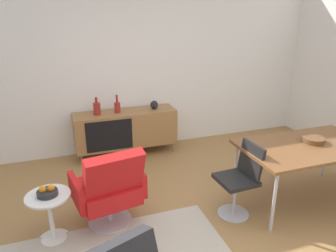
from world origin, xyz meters
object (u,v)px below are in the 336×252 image
at_px(wooden_bowl_on_table, 314,140).
at_px(fruit_bowl, 47,192).
at_px(dining_chair_near_window, 241,177).
at_px(vase_ceramic_small, 97,108).
at_px(dining_table, 308,148).
at_px(sideboard, 126,129).
at_px(lounge_chair_red, 110,187).
at_px(vase_cobalt, 117,107).
at_px(vase_sculptural_dark, 154,105).
at_px(side_table_round, 50,212).

bearing_deg(wooden_bowl_on_table, fruit_bowl, 176.39).
height_order(wooden_bowl_on_table, dining_chair_near_window, dining_chair_near_window).
height_order(vase_ceramic_small, dining_table, vase_ceramic_small).
relative_size(vase_ceramic_small, fruit_bowl, 1.37).
xyz_separation_m(sideboard, vase_ceramic_small, (-0.43, 0.00, 0.38)).
bearing_deg(dining_chair_near_window, lounge_chair_red, 169.13).
height_order(vase_cobalt, dining_chair_near_window, vase_cobalt).
xyz_separation_m(vase_ceramic_small, dining_table, (2.19, -2.03, -0.12)).
bearing_deg(lounge_chair_red, dining_chair_near_window, -10.87).
height_order(vase_cobalt, dining_table, vase_cobalt).
xyz_separation_m(wooden_bowl_on_table, fruit_bowl, (-3.04, 0.19, -0.21)).
bearing_deg(lounge_chair_red, vase_cobalt, 76.10).
bearing_deg(vase_ceramic_small, sideboard, -0.25).
height_order(vase_sculptural_dark, side_table_round, vase_sculptural_dark).
bearing_deg(dining_chair_near_window, side_table_round, 173.42).
bearing_deg(fruit_bowl, vase_sculptural_dark, 47.48).
bearing_deg(wooden_bowl_on_table, dining_chair_near_window, -177.41).
bearing_deg(vase_sculptural_dark, fruit_bowl, -132.52).
height_order(dining_table, wooden_bowl_on_table, wooden_bowl_on_table).
bearing_deg(side_table_round, vase_ceramic_small, 67.76).
bearing_deg(vase_ceramic_small, fruit_bowl, -112.26).
bearing_deg(vase_ceramic_small, vase_cobalt, 0.00).
distance_m(vase_ceramic_small, wooden_bowl_on_table, 3.04).
relative_size(vase_cobalt, dining_table, 0.18).
relative_size(side_table_round, fruit_bowl, 2.60).
relative_size(vase_ceramic_small, lounge_chair_red, 0.29).
height_order(vase_cobalt, lounge_chair_red, vase_cobalt).
distance_m(dining_chair_near_window, fruit_bowl, 2.05).
xyz_separation_m(vase_cobalt, dining_table, (1.88, -2.03, -0.11)).
xyz_separation_m(sideboard, dining_chair_near_window, (0.87, -2.03, 0.03)).
height_order(vase_sculptural_dark, lounge_chair_red, lounge_chair_red).
height_order(lounge_chair_red, side_table_round, lounge_chair_red).
relative_size(dining_table, wooden_bowl_on_table, 6.15).
relative_size(vase_sculptural_dark, fruit_bowl, 0.68).
xyz_separation_m(vase_cobalt, dining_chair_near_window, (0.99, -2.03, -0.34)).
distance_m(vase_cobalt, wooden_bowl_on_table, 2.81).
xyz_separation_m(vase_sculptural_dark, dining_table, (1.28, -2.03, -0.09)).
bearing_deg(fruit_bowl, lounge_chair_red, 3.47).
bearing_deg(wooden_bowl_on_table, side_table_round, 176.42).
xyz_separation_m(sideboard, fruit_bowl, (-1.16, -1.79, 0.12)).
relative_size(vase_cobalt, wooden_bowl_on_table, 1.09).
bearing_deg(side_table_round, dining_chair_near_window, -6.58).
bearing_deg(vase_sculptural_dark, vase_cobalt, 180.00).
height_order(wooden_bowl_on_table, lounge_chair_red, lounge_chair_red).
distance_m(vase_sculptural_dark, fruit_bowl, 2.44).
distance_m(vase_ceramic_small, dining_chair_near_window, 2.43).
distance_m(vase_cobalt, fruit_bowl, 2.09).
xyz_separation_m(sideboard, lounge_chair_red, (-0.55, -1.75, 0.03)).
bearing_deg(vase_ceramic_small, side_table_round, -112.24).
bearing_deg(vase_sculptural_dark, dining_chair_near_window, -79.02).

